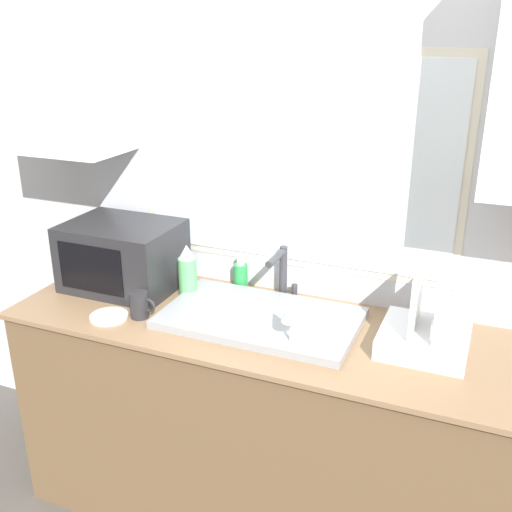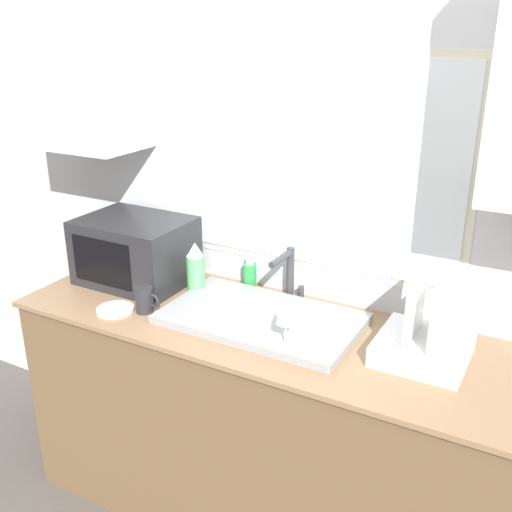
% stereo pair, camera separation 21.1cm
% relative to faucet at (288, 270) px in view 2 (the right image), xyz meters
% --- Properties ---
extents(countertop, '(1.94, 0.65, 0.91)m').
position_rel_faucet_xyz_m(countertop, '(0.00, -0.23, -0.58)').
color(countertop, brown).
rests_on(countertop, ground_plane).
extents(wall_back, '(6.00, 0.38, 2.60)m').
position_rel_faucet_xyz_m(wall_back, '(0.00, 0.07, 0.37)').
color(wall_back, silver).
rests_on(wall_back, ground_plane).
extents(sink_basin, '(0.73, 0.43, 0.03)m').
position_rel_faucet_xyz_m(sink_basin, '(-0.00, -0.22, -0.12)').
color(sink_basin, gray).
rests_on(sink_basin, countertop).
extents(faucet, '(0.08, 0.18, 0.22)m').
position_rel_faucet_xyz_m(faucet, '(0.00, 0.00, 0.00)').
color(faucet, '#333338').
rests_on(faucet, countertop).
extents(microwave, '(0.46, 0.35, 0.28)m').
position_rel_faucet_xyz_m(microwave, '(-0.66, -0.14, 0.01)').
color(microwave, '#232326').
rests_on(microwave, countertop).
extents(dish_rack, '(0.29, 0.29, 0.29)m').
position_rel_faucet_xyz_m(dish_rack, '(0.60, -0.19, -0.07)').
color(dish_rack, silver).
rests_on(dish_rack, countertop).
extents(spray_bottle, '(0.08, 0.08, 0.22)m').
position_rel_faucet_xyz_m(spray_bottle, '(-0.36, -0.12, -0.02)').
color(spray_bottle, '#59B266').
rests_on(spray_bottle, countertop).
extents(soap_bottle, '(0.06, 0.06, 0.14)m').
position_rel_faucet_xyz_m(soap_bottle, '(-0.20, 0.04, -0.07)').
color(soap_bottle, '#268C3F').
rests_on(soap_bottle, countertop).
extents(mug_near_sink, '(0.11, 0.07, 0.10)m').
position_rel_faucet_xyz_m(mug_near_sink, '(-0.44, -0.36, -0.08)').
color(mug_near_sink, '#262628').
rests_on(mug_near_sink, countertop).
extents(wine_glass, '(0.07, 0.07, 0.19)m').
position_rel_faucet_xyz_m(wine_glass, '(0.17, -0.36, 0.01)').
color(wine_glass, silver).
rests_on(wine_glass, countertop).
extents(small_plate, '(0.14, 0.14, 0.01)m').
position_rel_faucet_xyz_m(small_plate, '(-0.55, -0.41, -0.13)').
color(small_plate, white).
rests_on(small_plate, countertop).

